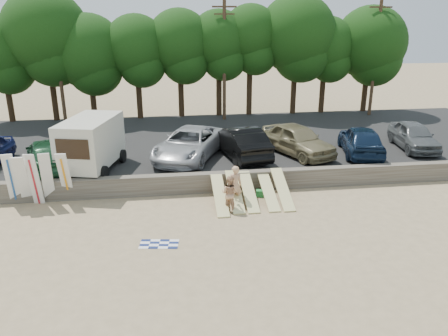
# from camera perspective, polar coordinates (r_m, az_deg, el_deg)

# --- Properties ---
(ground) EXTENTS (120.00, 120.00, 0.00)m
(ground) POSITION_cam_1_polar(r_m,az_deg,el_deg) (19.39, 0.65, -6.36)
(ground) COLOR tan
(ground) RESTS_ON ground
(seawall) EXTENTS (44.00, 0.50, 1.00)m
(seawall) POSITION_cam_1_polar(r_m,az_deg,el_deg) (21.92, -0.49, -1.81)
(seawall) COLOR #6B6356
(seawall) RESTS_ON ground
(parking_lot) EXTENTS (44.00, 14.50, 0.70)m
(parking_lot) POSITION_cam_1_polar(r_m,az_deg,el_deg) (29.04, -2.39, 3.20)
(parking_lot) COLOR #282828
(parking_lot) RESTS_ON ground
(treeline) EXTENTS (33.97, 6.32, 9.64)m
(treeline) POSITION_cam_1_polar(r_m,az_deg,el_deg) (34.98, -4.31, 16.17)
(treeline) COLOR #382616
(treeline) RESTS_ON parking_lot
(utility_poles) EXTENTS (25.80, 0.26, 9.00)m
(utility_poles) POSITION_cam_1_polar(r_m,az_deg,el_deg) (33.73, 0.04, 14.25)
(utility_poles) COLOR #473321
(utility_poles) RESTS_ON parking_lot
(box_trailer) EXTENTS (3.24, 4.68, 2.74)m
(box_trailer) POSITION_cam_1_polar(r_m,az_deg,el_deg) (23.62, -16.97, 3.32)
(box_trailer) COLOR beige
(box_trailer) RESTS_ON parking_lot
(car_1) EXTENTS (3.34, 5.41, 1.72)m
(car_1) POSITION_cam_1_polar(r_m,az_deg,el_deg) (24.60, -22.05, 1.72)
(car_1) COLOR #163F24
(car_1) RESTS_ON parking_lot
(car_2) EXTENTS (5.03, 6.67, 1.68)m
(car_2) POSITION_cam_1_polar(r_m,az_deg,el_deg) (24.78, -4.58, 3.18)
(car_2) COLOR #ACADB2
(car_2) RESTS_ON parking_lot
(car_3) EXTENTS (2.82, 5.63, 1.77)m
(car_3) POSITION_cam_1_polar(r_m,az_deg,el_deg) (24.95, 2.20, 3.45)
(car_3) COLOR black
(car_3) RESTS_ON parking_lot
(car_4) EXTENTS (3.91, 5.57, 1.76)m
(car_4) POSITION_cam_1_polar(r_m,az_deg,el_deg) (25.74, 9.55, 3.67)
(car_4) COLOR #7F7451
(car_4) RESTS_ON parking_lot
(car_5) EXTENTS (3.14, 5.39, 1.72)m
(car_5) POSITION_cam_1_polar(r_m,az_deg,el_deg) (26.57, 17.45, 3.49)
(car_5) COLOR #0E1C33
(car_5) RESTS_ON parking_lot
(car_6) EXTENTS (2.53, 4.91, 1.60)m
(car_6) POSITION_cam_1_polar(r_m,az_deg,el_deg) (28.93, 23.52, 3.88)
(car_6) COLOR #54585A
(car_6) RESTS_ON parking_lot
(surfboard_upright_0) EXTENTS (0.55, 0.59, 2.57)m
(surfboard_upright_0) POSITION_cam_1_polar(r_m,az_deg,el_deg) (22.30, -26.00, -1.34)
(surfboard_upright_0) COLOR white
(surfboard_upright_0) RESTS_ON ground
(surfboard_upright_1) EXTENTS (0.54, 0.88, 2.49)m
(surfboard_upright_1) POSITION_cam_1_polar(r_m,az_deg,el_deg) (22.04, -24.78, -1.49)
(surfboard_upright_1) COLOR white
(surfboard_upright_1) RESTS_ON ground
(surfboard_upright_2) EXTENTS (0.57, 0.58, 2.57)m
(surfboard_upright_2) POSITION_cam_1_polar(r_m,az_deg,el_deg) (21.84, -23.56, -1.38)
(surfboard_upright_2) COLOR white
(surfboard_upright_2) RESTS_ON ground
(surfboard_upright_3) EXTENTS (0.60, 0.70, 2.55)m
(surfboard_upright_3) POSITION_cam_1_polar(r_m,az_deg,el_deg) (21.83, -22.10, -1.21)
(surfboard_upright_3) COLOR white
(surfboard_upright_3) RESTS_ON ground
(surfboard_upright_4) EXTENTS (0.54, 0.79, 2.52)m
(surfboard_upright_4) POSITION_cam_1_polar(r_m,az_deg,el_deg) (21.68, -20.03, -1.13)
(surfboard_upright_4) COLOR white
(surfboard_upright_4) RESTS_ON ground
(surfboard_low_0) EXTENTS (0.56, 2.86, 1.03)m
(surfboard_low_0) POSITION_cam_1_polar(r_m,az_deg,el_deg) (20.33, -0.56, -3.52)
(surfboard_low_0) COLOR #D8D088
(surfboard_low_0) RESTS_ON ground
(surfboard_low_1) EXTENTS (0.56, 2.83, 1.12)m
(surfboard_low_1) POSITION_cam_1_polar(r_m,az_deg,el_deg) (20.61, 1.42, -3.06)
(surfboard_low_1) COLOR #D8D088
(surfboard_low_1) RESTS_ON ground
(surfboard_low_2) EXTENTS (0.56, 2.86, 1.04)m
(surfboard_low_2) POSITION_cam_1_polar(r_m,az_deg,el_deg) (20.75, 3.23, -3.04)
(surfboard_low_2) COLOR #D8D088
(surfboard_low_2) RESTS_ON ground
(surfboard_low_3) EXTENTS (0.56, 2.88, 0.98)m
(surfboard_low_3) POSITION_cam_1_polar(r_m,az_deg,el_deg) (20.97, 5.79, -2.96)
(surfboard_low_3) COLOR #D8D088
(surfboard_low_3) RESTS_ON ground
(surfboard_low_4) EXTENTS (0.56, 2.82, 1.15)m
(surfboard_low_4) POSITION_cam_1_polar(r_m,az_deg,el_deg) (21.03, 7.64, -2.72)
(surfboard_low_4) COLOR #D8D088
(surfboard_low_4) RESTS_ON ground
(beachgoer_a) EXTENTS (0.75, 0.54, 1.91)m
(beachgoer_a) POSITION_cam_1_polar(r_m,az_deg,el_deg) (20.25, 1.42, -2.27)
(beachgoer_a) COLOR tan
(beachgoer_a) RESTS_ON ground
(beachgoer_b) EXTENTS (1.02, 0.96, 1.66)m
(beachgoer_b) POSITION_cam_1_polar(r_m,az_deg,el_deg) (19.67, 0.74, -3.33)
(beachgoer_b) COLOR tan
(beachgoer_b) RESTS_ON ground
(cooler) EXTENTS (0.44, 0.39, 0.32)m
(cooler) POSITION_cam_1_polar(r_m,az_deg,el_deg) (21.49, 4.73, -3.31)
(cooler) COLOR green
(cooler) RESTS_ON ground
(gear_bag) EXTENTS (0.35, 0.31, 0.22)m
(gear_bag) POSITION_cam_1_polar(r_m,az_deg,el_deg) (21.91, 5.66, -3.02)
(gear_bag) COLOR #D26218
(gear_bag) RESTS_ON ground
(beach_towel) EXTENTS (1.70, 1.70, 0.00)m
(beach_towel) POSITION_cam_1_polar(r_m,az_deg,el_deg) (17.39, -8.47, -9.79)
(beach_towel) COLOR white
(beach_towel) RESTS_ON ground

